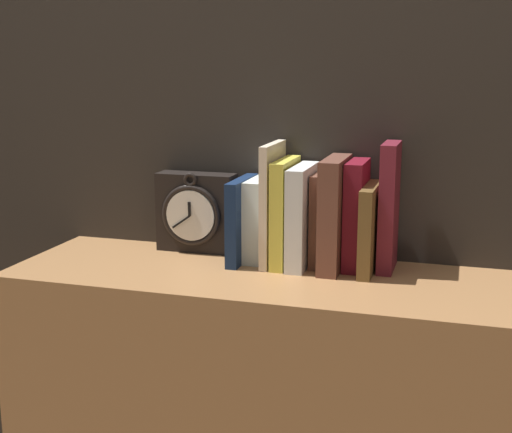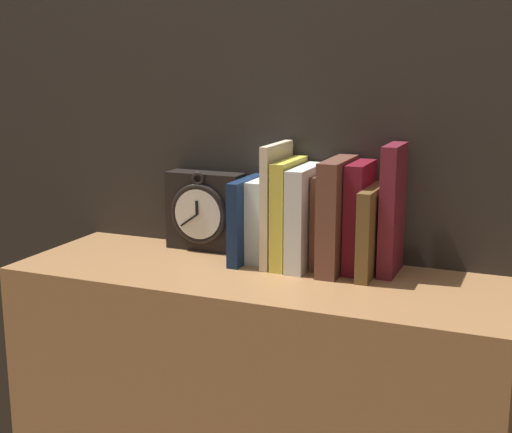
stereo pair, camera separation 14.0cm
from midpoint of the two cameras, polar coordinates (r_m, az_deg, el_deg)
name	(u,v)px [view 2 (the right image)]	position (r m, az deg, el deg)	size (l,w,h in m)	color
clock	(205,211)	(1.59, -1.63, 0.39)	(0.17, 0.07, 0.18)	black
book_slot0_navy	(247,220)	(1.50, 1.92, -0.28)	(0.02, 0.16, 0.18)	#132649
book_slot1_white	(264,220)	(1.51, 3.33, -0.29)	(0.04, 0.12, 0.17)	white
book_slot2_cream	(276,204)	(1.48, 4.37, 0.97)	(0.02, 0.15, 0.25)	beige
book_slot3_yellow	(289,213)	(1.47, 5.36, 0.26)	(0.03, 0.15, 0.22)	#DDD047
book_slot4_white	(305,217)	(1.46, 6.70, -0.09)	(0.04, 0.15, 0.21)	white
book_slot5_brown	(324,220)	(1.47, 8.16, -0.35)	(0.02, 0.12, 0.19)	brown
book_slot6_brown	(337,216)	(1.44, 9.28, 0.04)	(0.04, 0.16, 0.23)	brown
book_slot7_maroon	(359,217)	(1.45, 11.02, -0.08)	(0.04, 0.12, 0.22)	maroon
book_slot8_brown	(372,231)	(1.43, 12.06, -1.21)	(0.03, 0.16, 0.18)	brown
book_slot9_maroon	(392,210)	(1.44, 13.62, 0.49)	(0.03, 0.11, 0.26)	maroon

